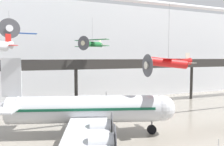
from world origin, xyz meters
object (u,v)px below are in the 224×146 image
Objects in this scene: airliner_silver_main at (83,110)px; suspended_plane_red_highwing at (168,62)px; suspended_plane_blue_trainer at (9,31)px; suspended_plane_green_biplane at (92,44)px; stanchion_barrier at (218,145)px.

airliner_silver_main is 13.75m from suspended_plane_red_highwing.
suspended_plane_blue_trainer is (-21.52, 14.96, 5.20)m from suspended_plane_red_highwing.
suspended_plane_green_biplane is at bearing 89.32° from suspended_plane_blue_trainer.
stanchion_barrier is (23.82, -22.04, -14.94)m from suspended_plane_blue_trainer.
suspended_plane_blue_trainer is 8.15× the size of stanchion_barrier.
airliner_silver_main is at bearing 145.48° from stanchion_barrier.
airliner_silver_main reaches higher than stanchion_barrier.
suspended_plane_blue_trainer is at bearing -34.69° from suspended_plane_green_biplane.
airliner_silver_main is at bearing 34.19° from suspended_plane_blue_trainer.
suspended_plane_red_highwing reaches higher than airliner_silver_main.
airliner_silver_main is 4.42× the size of suspended_plane_green_biplane.
airliner_silver_main is 2.84× the size of suspended_plane_red_highwing.
suspended_plane_green_biplane reaches higher than airliner_silver_main.
stanchion_barrier is at bearing -17.06° from airliner_silver_main.
suspended_plane_blue_trainer is at bearing 137.22° from stanchion_barrier.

